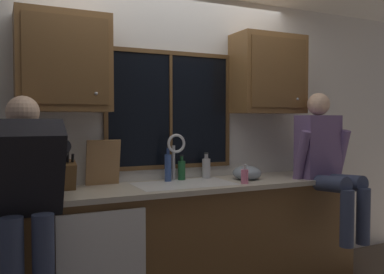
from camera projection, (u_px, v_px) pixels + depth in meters
back_wall at (160, 139)px, 3.60m from camera, size 5.72×0.12×2.55m
window_glass at (170, 110)px, 3.55m from camera, size 1.10×0.02×0.95m
window_frame_top at (171, 53)px, 3.52m from camera, size 1.17×0.02×0.04m
window_frame_bottom at (171, 166)px, 3.57m from camera, size 1.17×0.02×0.04m
window_frame_left at (106, 109)px, 3.30m from camera, size 0.04×0.02×0.95m
window_frame_right at (227, 111)px, 3.79m from camera, size 0.03×0.02×0.95m
window_mullion_center at (171, 110)px, 3.54m from camera, size 0.02×0.02×0.95m
lower_cabinet_run at (176, 243)px, 3.32m from camera, size 3.32×0.58×0.88m
countertop at (177, 187)px, 3.28m from camera, size 3.38×0.62×0.04m
dishwasher_front at (103, 266)px, 2.74m from camera, size 0.60×0.02×0.74m
upper_cabinet_left at (63, 63)px, 3.00m from camera, size 0.67×0.36×0.72m
upper_cabinet_right at (268, 74)px, 3.78m from camera, size 0.67×0.36×0.72m
sink at (184, 196)px, 3.32m from camera, size 0.80×0.46×0.21m
faucet at (176, 151)px, 3.47m from camera, size 0.18×0.09×0.40m
person_standing at (26, 196)px, 2.50m from camera, size 0.53×0.67×1.60m
person_sitting_on_counter at (326, 158)px, 3.60m from camera, size 0.54×0.61×1.26m
knife_block at (67, 176)px, 3.01m from camera, size 0.12×0.18×0.32m
cutting_board at (103, 163)px, 3.24m from camera, size 0.27×0.10×0.36m
mixing_bowl at (247, 173)px, 3.57m from camera, size 0.25×0.25×0.13m
soap_dispenser at (245, 176)px, 3.33m from camera, size 0.06×0.07×0.16m
bottle_green_glass at (182, 170)px, 3.52m from camera, size 0.07×0.07×0.22m
bottle_tall_clear at (206, 168)px, 3.63m from camera, size 0.07×0.07×0.23m
bottle_amber_small at (168, 167)px, 3.44m from camera, size 0.06×0.06×0.30m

